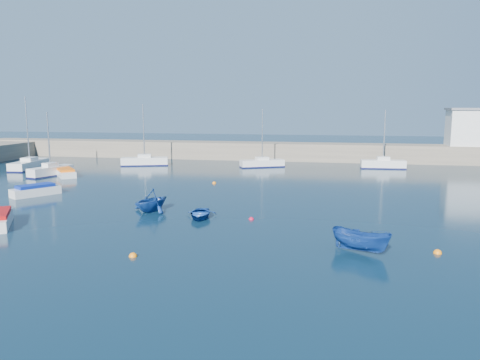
% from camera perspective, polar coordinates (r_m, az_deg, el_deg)
% --- Properties ---
extents(ground, '(220.00, 220.00, 0.00)m').
position_cam_1_polar(ground, '(27.74, -7.75, -8.17)').
color(ground, '#0B2233').
rests_on(ground, ground).
extents(back_wall, '(96.00, 4.50, 2.60)m').
position_cam_1_polar(back_wall, '(71.92, 4.00, 3.52)').
color(back_wall, '#746959').
rests_on(back_wall, ground).
extents(sailboat_3, '(3.09, 5.75, 7.46)m').
position_cam_1_polar(sailboat_3, '(59.51, -22.09, 1.07)').
color(sailboat_3, silver).
rests_on(sailboat_3, ground).
extents(sailboat_4, '(2.72, 7.37, 9.37)m').
position_cam_1_polar(sailboat_4, '(67.25, -24.25, 1.76)').
color(sailboat_4, silver).
rests_on(sailboat_4, ground).
extents(sailboat_5, '(6.56, 3.68, 8.40)m').
position_cam_1_polar(sailboat_5, '(66.19, -11.55, 2.30)').
color(sailboat_5, silver).
rests_on(sailboat_5, ground).
extents(sailboat_6, '(6.04, 4.06, 7.77)m').
position_cam_1_polar(sailboat_6, '(63.18, 2.71, 2.08)').
color(sailboat_6, silver).
rests_on(sailboat_6, ground).
extents(sailboat_7, '(5.79, 1.95, 7.67)m').
position_cam_1_polar(sailboat_7, '(64.47, 17.03, 1.91)').
color(sailboat_7, silver).
rests_on(sailboat_7, ground).
extents(motorboat_1, '(3.53, 4.38, 1.04)m').
position_cam_1_polar(motorboat_1, '(46.91, -23.65, -1.16)').
color(motorboat_1, silver).
rests_on(motorboat_1, ground).
extents(motorboat_2, '(4.29, 4.58, 0.96)m').
position_cam_1_polar(motorboat_2, '(58.44, -20.52, 0.86)').
color(motorboat_2, silver).
rests_on(motorboat_2, ground).
extents(dinghy_center, '(2.58, 3.34, 0.64)m').
position_cam_1_polar(dinghy_center, '(34.56, -4.89, -4.13)').
color(dinghy_center, navy).
rests_on(dinghy_center, ground).
extents(dinghy_left, '(4.03, 4.26, 1.78)m').
position_cam_1_polar(dinghy_left, '(37.10, -10.78, -2.44)').
color(dinghy_left, navy).
rests_on(dinghy_left, ground).
extents(dinghy_right, '(3.74, 2.81, 1.36)m').
position_cam_1_polar(dinghy_right, '(27.29, 14.52, -7.18)').
color(dinghy_right, navy).
rests_on(dinghy_right, ground).
extents(buoy_0, '(0.46, 0.46, 0.46)m').
position_cam_1_polar(buoy_0, '(26.57, -12.91, -9.09)').
color(buoy_0, orange).
rests_on(buoy_0, ground).
extents(buoy_1, '(0.39, 0.39, 0.39)m').
position_cam_1_polar(buoy_1, '(34.06, 1.39, -4.84)').
color(buoy_1, '#BA0E2E').
rests_on(buoy_1, ground).
extents(buoy_3, '(0.42, 0.42, 0.42)m').
position_cam_1_polar(buoy_3, '(49.86, -3.16, -0.42)').
color(buoy_3, orange).
rests_on(buoy_3, ground).
extents(buoy_5, '(0.47, 0.47, 0.47)m').
position_cam_1_polar(buoy_5, '(28.67, 22.94, -8.24)').
color(buoy_5, orange).
rests_on(buoy_5, ground).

